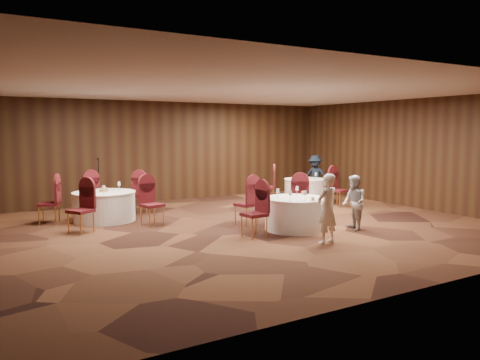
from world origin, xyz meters
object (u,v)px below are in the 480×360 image
table_right (305,190)px  table_left (104,206)px  mic_stand (99,196)px  man_c (315,176)px  table_main (296,214)px  woman_b (354,203)px  woman_a (327,209)px

table_right → table_left: bearing=179.8°
mic_stand → man_c: (7.18, -0.67, 0.28)m
table_left → mic_stand: mic_stand is taller
table_main → woman_b: 1.35m
woman_a → table_right: bearing=-133.3°
table_main → table_right: bearing=49.0°
table_right → man_c: bearing=37.2°
table_main → man_c: bearing=46.2°
man_c → woman_a: bearing=-66.0°
table_left → mic_stand: 1.47m
table_right → woman_a: 5.56m
table_right → mic_stand: size_ratio=0.89×
mic_stand → woman_a: (3.04, -6.09, 0.27)m
mic_stand → table_right: bearing=-13.5°
table_main → woman_a: bearing=-100.6°
woman_b → man_c: man_c is taller
mic_stand → woman_b: size_ratio=1.20×
table_left → woman_a: (3.27, -4.64, 0.33)m
table_main → table_left: same height
table_left → table_right: (6.35, -0.02, -0.00)m
mic_stand → woman_b: mic_stand is taller
table_main → table_left: 4.81m
table_right → woman_b: 4.28m
man_c → table_left: bearing=-112.7°
woman_a → man_c: size_ratio=0.99×
table_main → table_right: 4.30m
table_left → man_c: 7.45m
table_left → mic_stand: (0.23, 1.45, 0.06)m
table_main → table_right: size_ratio=1.06×
man_c → table_main: bearing=-72.5°
table_left → woman_a: woman_a is taller
woman_a → man_c: bearing=-136.9°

